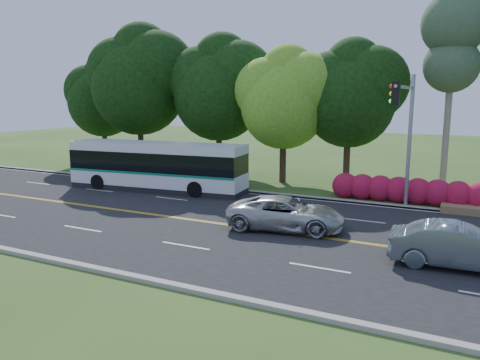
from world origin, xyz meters
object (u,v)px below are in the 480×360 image
at_px(sedan, 460,247).
at_px(suv, 286,213).
at_px(traffic_signal, 406,122).
at_px(transit_bus, 157,167).

relative_size(sedan, suv, 0.89).
height_order(traffic_signal, suv, traffic_signal).
xyz_separation_m(sedan, suv, (-7.09, 1.85, -0.04)).
distance_m(sedan, suv, 7.32).
bearing_deg(transit_bus, suv, -29.99).
bearing_deg(traffic_signal, transit_bus, -179.41).
distance_m(traffic_signal, sedan, 8.29).
relative_size(transit_bus, sedan, 2.51).
relative_size(traffic_signal, sedan, 1.51).
distance_m(traffic_signal, transit_bus, 15.12).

